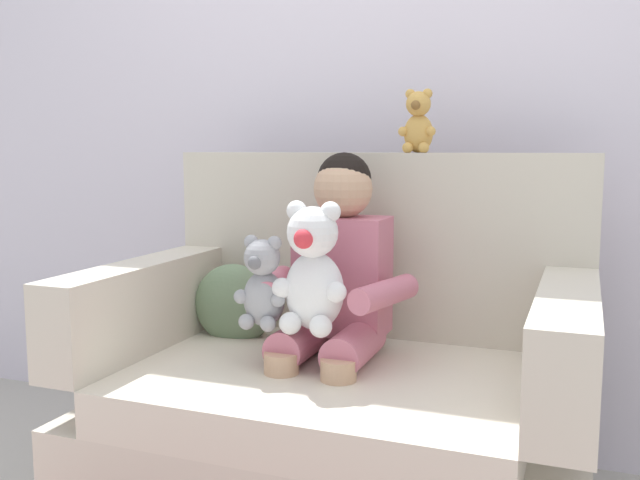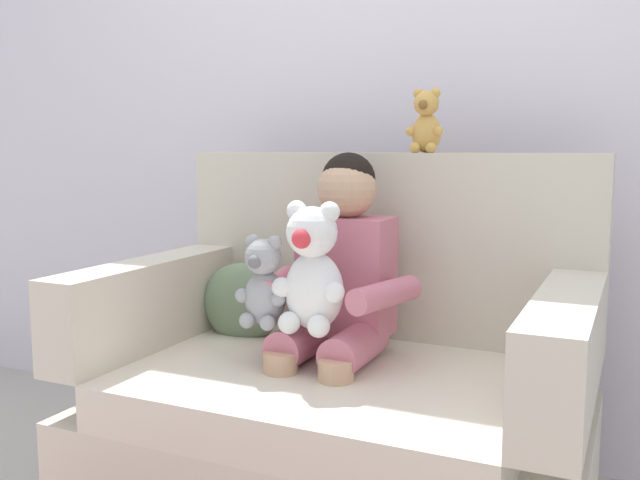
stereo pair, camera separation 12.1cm
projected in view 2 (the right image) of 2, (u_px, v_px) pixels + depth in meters
The scene contains 7 objects.
back_wall at pixel (418, 82), 2.44m from camera, with size 6.00×0.10×2.60m, color silver.
armchair at pixel (344, 407), 1.97m from camera, with size 1.33×0.88×1.06m.
seated_child at pixel (337, 284), 1.96m from camera, with size 0.45×0.39×0.82m.
plush_grey at pixel (264, 284), 1.88m from camera, with size 0.15×0.12×0.25m.
plush_white at pixel (313, 271), 1.83m from camera, with size 0.21×0.17×0.35m.
plush_honey_on_backrest at pixel (426, 123), 2.10m from camera, with size 0.12×0.09×0.19m.
throw_pillow at pixel (242, 303), 2.21m from camera, with size 0.26×0.12×0.26m, color slate.
Camera 2 is at (0.73, -1.70, 1.07)m, focal length 39.01 mm.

